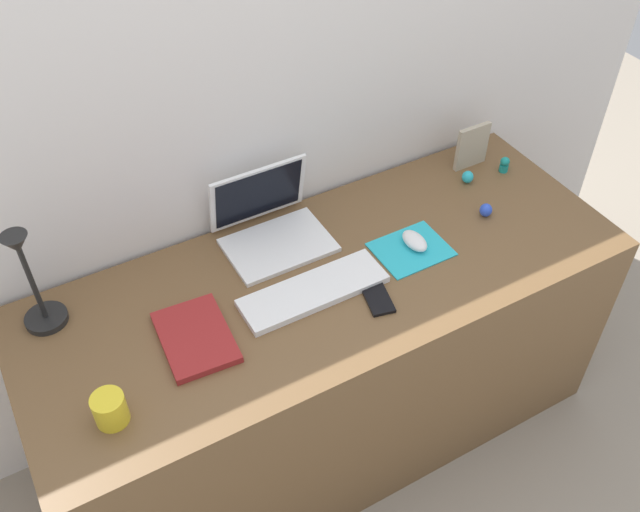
{
  "coord_description": "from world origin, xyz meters",
  "views": [
    {
      "loc": [
        -0.7,
        -1.19,
        2.13
      ],
      "look_at": [
        -0.03,
        0.0,
        0.83
      ],
      "focal_mm": 39.6,
      "sensor_mm": 36.0,
      "label": 1
    }
  ],
  "objects_px": {
    "mouse": "(415,241)",
    "notebook_pad": "(196,337)",
    "coffee_mug": "(110,409)",
    "toy_figurine_teal": "(504,164)",
    "laptop": "(269,222)",
    "toy_figurine_blue": "(486,210)",
    "cell_phone": "(377,297)",
    "desk_lamp": "(32,283)",
    "toy_figurine_cyan": "(468,177)",
    "picture_frame": "(472,146)",
    "keyboard": "(313,291)"
  },
  "relations": [
    {
      "from": "coffee_mug",
      "to": "toy_figurine_teal",
      "type": "relative_size",
      "value": 1.52
    },
    {
      "from": "mouse",
      "to": "picture_frame",
      "type": "height_order",
      "value": "picture_frame"
    },
    {
      "from": "picture_frame",
      "to": "toy_figurine_cyan",
      "type": "relative_size",
      "value": 3.68
    },
    {
      "from": "cell_phone",
      "to": "toy_figurine_blue",
      "type": "bearing_deg",
      "value": 28.31
    },
    {
      "from": "keyboard",
      "to": "cell_phone",
      "type": "distance_m",
      "value": 0.17
    },
    {
      "from": "toy_figurine_blue",
      "to": "toy_figurine_cyan",
      "type": "distance_m",
      "value": 0.17
    },
    {
      "from": "laptop",
      "to": "mouse",
      "type": "relative_size",
      "value": 3.12
    },
    {
      "from": "desk_lamp",
      "to": "keyboard",
      "type": "bearing_deg",
      "value": -19.59
    },
    {
      "from": "keyboard",
      "to": "toy_figurine_blue",
      "type": "height_order",
      "value": "toy_figurine_blue"
    },
    {
      "from": "cell_phone",
      "to": "toy_figurine_cyan",
      "type": "height_order",
      "value": "toy_figurine_cyan"
    },
    {
      "from": "picture_frame",
      "to": "notebook_pad",
      "type": "bearing_deg",
      "value": -166.72
    },
    {
      "from": "coffee_mug",
      "to": "laptop",
      "type": "bearing_deg",
      "value": 33.1
    },
    {
      "from": "picture_frame",
      "to": "toy_figurine_cyan",
      "type": "distance_m",
      "value": 0.11
    },
    {
      "from": "desk_lamp",
      "to": "toy_figurine_teal",
      "type": "distance_m",
      "value": 1.47
    },
    {
      "from": "desk_lamp",
      "to": "coffee_mug",
      "type": "bearing_deg",
      "value": -80.65
    },
    {
      "from": "toy_figurine_teal",
      "to": "notebook_pad",
      "type": "bearing_deg",
      "value": -171.47
    },
    {
      "from": "keyboard",
      "to": "toy_figurine_cyan",
      "type": "bearing_deg",
      "value": 15.74
    },
    {
      "from": "mouse",
      "to": "desk_lamp",
      "type": "height_order",
      "value": "desk_lamp"
    },
    {
      "from": "cell_phone",
      "to": "toy_figurine_teal",
      "type": "distance_m",
      "value": 0.73
    },
    {
      "from": "desk_lamp",
      "to": "toy_figurine_blue",
      "type": "height_order",
      "value": "desk_lamp"
    },
    {
      "from": "keyboard",
      "to": "toy_figurine_teal",
      "type": "bearing_deg",
      "value": 12.35
    },
    {
      "from": "keyboard",
      "to": "mouse",
      "type": "bearing_deg",
      "value": 3.47
    },
    {
      "from": "cell_phone",
      "to": "keyboard",
      "type": "bearing_deg",
      "value": 157.61
    },
    {
      "from": "desk_lamp",
      "to": "coffee_mug",
      "type": "distance_m",
      "value": 0.38
    },
    {
      "from": "toy_figurine_blue",
      "to": "toy_figurine_teal",
      "type": "xyz_separation_m",
      "value": [
        0.2,
        0.15,
        0.01
      ]
    },
    {
      "from": "laptop",
      "to": "cell_phone",
      "type": "bearing_deg",
      "value": -69.28
    },
    {
      "from": "coffee_mug",
      "to": "cell_phone",
      "type": "bearing_deg",
      "value": 1.82
    },
    {
      "from": "picture_frame",
      "to": "toy_figurine_teal",
      "type": "relative_size",
      "value": 2.82
    },
    {
      "from": "desk_lamp",
      "to": "notebook_pad",
      "type": "bearing_deg",
      "value": -35.93
    },
    {
      "from": "mouse",
      "to": "notebook_pad",
      "type": "xyz_separation_m",
      "value": [
        -0.69,
        -0.02,
        -0.01
      ]
    },
    {
      "from": "picture_frame",
      "to": "coffee_mug",
      "type": "distance_m",
      "value": 1.38
    },
    {
      "from": "desk_lamp",
      "to": "notebook_pad",
      "type": "xyz_separation_m",
      "value": [
        0.31,
        -0.23,
        -0.15
      ]
    },
    {
      "from": "laptop",
      "to": "notebook_pad",
      "type": "distance_m",
      "value": 0.43
    },
    {
      "from": "picture_frame",
      "to": "mouse",
      "type": "bearing_deg",
      "value": -148.44
    },
    {
      "from": "mouse",
      "to": "notebook_pad",
      "type": "relative_size",
      "value": 0.4
    },
    {
      "from": "mouse",
      "to": "toy_figurine_cyan",
      "type": "bearing_deg",
      "value": 27.39
    },
    {
      "from": "picture_frame",
      "to": "toy_figurine_blue",
      "type": "height_order",
      "value": "picture_frame"
    },
    {
      "from": "desk_lamp",
      "to": "toy_figurine_cyan",
      "type": "height_order",
      "value": "desk_lamp"
    },
    {
      "from": "keyboard",
      "to": "coffee_mug",
      "type": "bearing_deg",
      "value": -168.33
    },
    {
      "from": "notebook_pad",
      "to": "toy_figurine_teal",
      "type": "bearing_deg",
      "value": 12.71
    },
    {
      "from": "notebook_pad",
      "to": "coffee_mug",
      "type": "distance_m",
      "value": 0.29
    },
    {
      "from": "keyboard",
      "to": "toy_figurine_cyan",
      "type": "distance_m",
      "value": 0.7
    },
    {
      "from": "notebook_pad",
      "to": "mouse",
      "type": "bearing_deg",
      "value": 5.52
    },
    {
      "from": "toy_figurine_cyan",
      "to": "cell_phone",
      "type": "bearing_deg",
      "value": -151.45
    },
    {
      "from": "picture_frame",
      "to": "coffee_mug",
      "type": "height_order",
      "value": "picture_frame"
    },
    {
      "from": "laptop",
      "to": "toy_figurine_blue",
      "type": "distance_m",
      "value": 0.66
    },
    {
      "from": "keyboard",
      "to": "cell_phone",
      "type": "xyz_separation_m",
      "value": [
        0.14,
        -0.1,
        -0.01
      ]
    },
    {
      "from": "desk_lamp",
      "to": "toy_figurine_blue",
      "type": "bearing_deg",
      "value": -9.11
    },
    {
      "from": "picture_frame",
      "to": "laptop",
      "type": "bearing_deg",
      "value": 179.36
    },
    {
      "from": "cell_phone",
      "to": "notebook_pad",
      "type": "bearing_deg",
      "value": -179.2
    }
  ]
}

